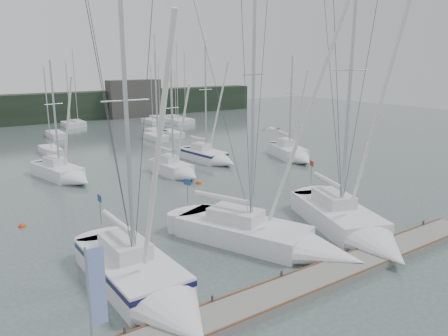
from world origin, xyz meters
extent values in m
plane|color=#475753|center=(0.00, 0.00, 0.00)|extent=(160.00, 160.00, 0.00)
cube|color=slate|center=(0.00, -5.00, 0.20)|extent=(24.00, 2.00, 0.40)
cube|color=black|center=(0.00, 62.00, 2.50)|extent=(90.00, 4.00, 5.00)
cube|color=#3C3A37|center=(18.00, 60.00, 3.50)|extent=(10.00, 3.00, 7.00)
cube|color=silver|center=(16.64, 49.83, 0.35)|extent=(1.80, 4.50, 0.90)
cylinder|color=#A9ACB1|center=(16.64, 49.33, 5.23)|extent=(0.12, 0.12, 8.87)
cube|color=silver|center=(-3.70, 33.89, 0.35)|extent=(1.80, 4.50, 0.90)
cylinder|color=#A9ACB1|center=(-3.70, 33.39, 5.35)|extent=(0.12, 0.12, 9.09)
cube|color=silver|center=(4.06, 53.88, 0.35)|extent=(1.80, 4.50, 0.90)
cylinder|color=#A9ACB1|center=(4.06, 53.38, 5.64)|extent=(0.12, 0.12, 9.69)
cube|color=silver|center=(19.45, 52.70, 0.35)|extent=(1.80, 4.50, 0.90)
cylinder|color=#A9ACB1|center=(19.45, 52.20, 5.46)|extent=(0.12, 0.12, 9.32)
cube|color=silver|center=(10.42, 35.35, 0.35)|extent=(1.80, 4.50, 0.90)
cylinder|color=#A9ACB1|center=(10.42, 34.85, 6.22)|extent=(0.12, 0.12, 10.84)
cube|color=silver|center=(-0.30, 45.12, 0.35)|extent=(1.80, 4.50, 0.90)
cylinder|color=#A9ACB1|center=(-0.30, 44.62, 5.75)|extent=(0.12, 0.12, 9.89)
cube|color=silver|center=(12.27, 38.93, 0.35)|extent=(1.80, 4.50, 0.90)
cylinder|color=#A9ACB1|center=(12.27, 38.43, 7.46)|extent=(0.12, 0.12, 13.32)
cube|color=silver|center=(13.49, 36.54, 0.35)|extent=(1.80, 4.50, 0.90)
cylinder|color=#A9ACB1|center=(13.49, 36.04, 6.34)|extent=(0.12, 0.12, 11.08)
cube|color=silver|center=(20.13, 47.27, 0.35)|extent=(1.80, 4.50, 0.90)
cylinder|color=#A9ACB1|center=(20.13, 46.77, 7.15)|extent=(0.12, 0.12, 12.69)
cube|color=silver|center=(21.92, 47.86, 0.35)|extent=(1.80, 4.50, 0.90)
cylinder|color=#A9ACB1|center=(21.92, 47.36, 6.41)|extent=(0.12, 0.12, 11.21)
cube|color=silver|center=(5.65, 55.23, 0.35)|extent=(1.80, 4.50, 0.90)
cylinder|color=#A9ACB1|center=(5.65, 54.73, 6.60)|extent=(0.12, 0.12, 11.59)
cube|color=silver|center=(22.14, 51.73, 0.35)|extent=(1.80, 4.50, 0.90)
cylinder|color=#A9ACB1|center=(22.14, 51.23, 4.82)|extent=(0.12, 0.12, 8.04)
cube|color=silver|center=(-7.92, 0.34, 0.49)|extent=(3.22, 7.30, 1.63)
cone|color=silver|center=(-7.87, -4.86, 0.49)|extent=(3.18, 3.15, 3.15)
cube|color=silver|center=(-7.92, 0.88, 1.68)|extent=(1.76, 2.93, 0.76)
cylinder|color=#A9ACB1|center=(-7.91, -0.18, 7.62)|extent=(0.20, 0.20, 12.62)
cylinder|color=silver|center=(-7.93, 1.79, 2.66)|extent=(0.34, 3.56, 0.30)
cube|color=#10133B|center=(-7.92, 0.34, 1.03)|extent=(3.24, 7.32, 0.27)
cube|color=navy|center=(-7.95, 4.19, 3.26)|extent=(0.03, 0.59, 0.39)
cube|color=silver|center=(-0.42, 1.18, 0.46)|extent=(6.06, 8.46, 1.53)
cone|color=silver|center=(1.77, -3.95, 0.46)|extent=(4.31, 4.36, 3.26)
cube|color=silver|center=(-0.62, 1.64, 1.58)|extent=(2.88, 3.58, 0.71)
cylinder|color=#A9ACB1|center=(-0.20, 0.66, 8.39)|extent=(0.18, 0.18, 14.34)
cylinder|color=silver|center=(-1.03, 2.61, 2.50)|extent=(1.76, 3.62, 0.29)
cube|color=navy|center=(-2.03, 4.95, 3.06)|extent=(0.23, 0.51, 0.37)
cube|color=silver|center=(6.29, -0.19, 0.49)|extent=(5.63, 8.25, 1.62)
cone|color=silver|center=(4.44, -5.29, 0.49)|extent=(4.15, 4.17, 3.23)
cube|color=silver|center=(6.47, 0.32, 1.67)|extent=(2.71, 3.46, 0.75)
cylinder|color=#A9ACB1|center=(6.11, -0.70, 8.55)|extent=(0.19, 0.19, 14.52)
cylinder|color=silver|center=(6.81, 1.24, 2.64)|extent=(1.55, 3.59, 0.30)
cube|color=#9A2B14|center=(7.66, 3.58, 3.23)|extent=(0.22, 0.55, 0.39)
cube|color=silver|center=(-5.72, 22.61, 0.44)|extent=(3.61, 6.06, 1.45)
cone|color=silver|center=(-4.82, 18.67, 0.44)|extent=(2.90, 2.90, 2.42)
cube|color=silver|center=(-5.82, 23.09, 1.50)|extent=(1.80, 2.50, 0.68)
cylinder|color=#A9ACB1|center=(-5.63, 22.22, 5.87)|extent=(0.17, 0.17, 9.41)
cylinder|color=silver|center=(-5.96, 23.72, 2.38)|extent=(0.87, 2.76, 0.27)
cube|color=silver|center=(3.57, 17.78, 0.42)|extent=(2.55, 4.55, 1.39)
cone|color=silver|center=(3.80, 14.65, 0.42)|extent=(2.36, 2.04, 2.23)
cube|color=silver|center=(3.54, 18.24, 1.44)|extent=(1.35, 1.84, 0.65)
cylinder|color=#A9ACB1|center=(3.59, 17.47, 5.46)|extent=(0.17, 0.17, 8.69)
cylinder|color=silver|center=(3.51, 18.66, 2.28)|extent=(0.42, 2.16, 0.26)
cube|color=silver|center=(9.21, 20.98, 0.42)|extent=(3.00, 5.52, 1.41)
cone|color=silver|center=(9.62, 17.22, 0.42)|extent=(2.68, 2.52, 2.45)
cube|color=silver|center=(9.16, 21.45, 1.46)|extent=(1.57, 2.25, 0.66)
cylinder|color=#A9ACB1|center=(9.25, 20.60, 6.54)|extent=(0.17, 0.17, 10.81)
cylinder|color=silver|center=(9.10, 22.03, 2.31)|extent=(0.54, 2.60, 0.26)
cube|color=#10133B|center=(9.21, 20.98, 0.89)|extent=(3.03, 5.55, 0.24)
cube|color=silver|center=(17.84, 17.11, 0.46)|extent=(4.08, 6.00, 1.54)
cone|color=silver|center=(16.67, 13.37, 0.46)|extent=(3.15, 3.01, 2.57)
cube|color=silver|center=(17.99, 17.60, 1.59)|extent=(2.00, 2.51, 0.72)
cylinder|color=#A9ACB1|center=(17.72, 16.74, 6.16)|extent=(0.18, 0.18, 9.85)
cylinder|color=silver|center=(18.16, 18.16, 2.51)|extent=(1.07, 2.64, 0.29)
sphere|color=red|center=(3.94, 13.44, 0.00)|extent=(0.54, 0.54, 0.54)
sphere|color=red|center=(-10.92, 11.19, 0.00)|extent=(0.48, 0.48, 0.48)
cylinder|color=#A9ACB1|center=(-11.50, -4.95, 2.54)|extent=(0.08, 0.08, 4.29)
cube|color=blue|center=(-11.17, -4.94, 3.16)|extent=(0.57, 0.05, 2.86)
ellipsoid|color=white|center=(0.25, -0.41, 6.94)|extent=(0.29, 0.51, 0.22)
cube|color=gray|center=(-0.06, -0.43, 6.96)|extent=(0.51, 0.20, 0.12)
cube|color=gray|center=(0.56, -0.38, 6.96)|extent=(0.51, 0.20, 0.12)
camera|label=1|loc=(-15.20, -18.32, 10.58)|focal=35.00mm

